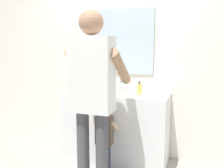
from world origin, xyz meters
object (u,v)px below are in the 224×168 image
at_px(soap_bottle, 139,89).
at_px(child_toddler, 104,134).
at_px(toothbrush_cup, 89,87).
at_px(adult_parent, 92,86).

relative_size(soap_bottle, child_toddler, 0.20).
distance_m(soap_bottle, child_toddler, 0.68).
distance_m(toothbrush_cup, adult_parent, 0.83).
distance_m(child_toddler, adult_parent, 0.66).
bearing_deg(adult_parent, soap_bottle, 66.76).
relative_size(toothbrush_cup, child_toddler, 0.26).
height_order(toothbrush_cup, adult_parent, adult_parent).
bearing_deg(adult_parent, child_toddler, 89.62).
relative_size(child_toddler, adult_parent, 0.45).
xyz_separation_m(child_toddler, adult_parent, (-0.00, -0.30, 0.59)).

